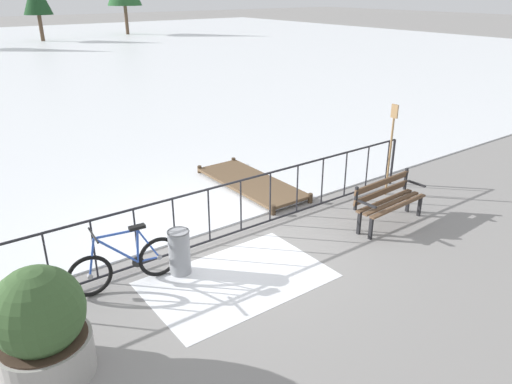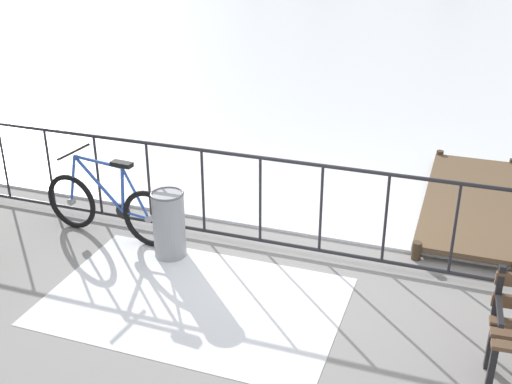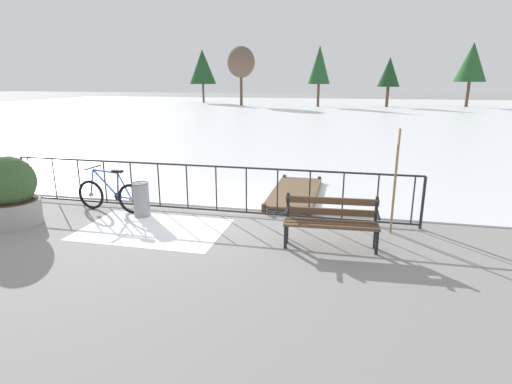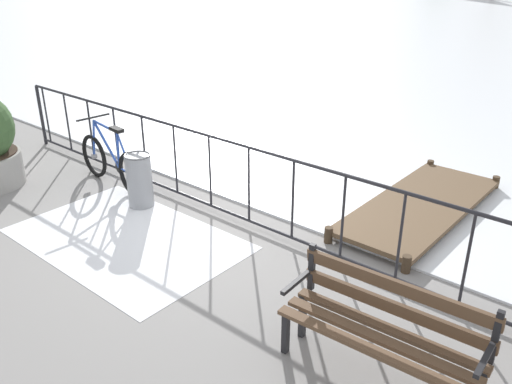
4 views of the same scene
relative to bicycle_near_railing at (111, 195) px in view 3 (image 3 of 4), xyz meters
name	(u,v)px [view 3 (image 3 of 4)]	position (x,y,z in m)	size (l,w,h in m)	color
ground_plane	(202,213)	(1.99, 0.34, -0.37)	(160.00, 160.00, 0.00)	gray
frozen_pond	(315,113)	(1.99, 28.74, -0.35)	(80.00, 56.00, 0.03)	white
snow_patch	(153,229)	(1.42, -0.86, -0.36)	(2.78, 1.79, 0.01)	white
railing_fence	(202,188)	(1.99, 0.34, 0.19)	(9.06, 0.06, 1.07)	#232328
bicycle_near_railing	(111,195)	(0.00, 0.00, 0.00)	(1.71, 0.52, 0.97)	black
park_bench	(331,218)	(4.81, -0.92, 0.14)	(1.62, 0.57, 0.89)	brown
planter_with_shrub	(10,192)	(-1.46, -1.19, 0.29)	(1.05, 1.05, 1.39)	#9E9B96
trash_bin	(141,199)	(0.82, -0.15, 0.00)	(0.35, 0.35, 0.73)	gray
oar_upright	(396,175)	(5.91, -0.02, 0.77)	(0.04, 0.16, 1.98)	#937047
wooden_dock	(295,192)	(3.80, 2.07, -0.25)	(1.10, 2.96, 0.20)	brown
tree_far_west	(472,62)	(16.91, 40.04, 4.16)	(3.13, 3.13, 6.51)	brown
tree_west_mid	(203,67)	(-12.97, 41.75, 3.95)	(3.26, 3.26, 6.38)	brown
tree_centre	(319,65)	(1.60, 37.00, 3.90)	(2.28, 2.28, 6.24)	brown
tree_east_mid	(241,62)	(-6.92, 37.37, 4.25)	(3.02, 3.02, 6.31)	brown
tree_far_east	(389,72)	(8.72, 38.23, 3.16)	(2.28, 2.28, 5.04)	brown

